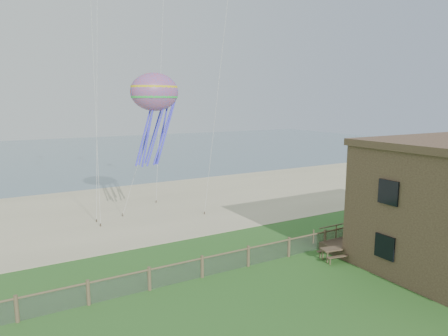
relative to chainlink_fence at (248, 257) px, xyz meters
The scene contains 7 objects.
ground 6.03m from the chainlink_fence, 90.00° to the right, with size 160.00×160.00×0.00m, color #2B6322.
sand_beach 16.01m from the chainlink_fence, 90.00° to the left, with size 72.00×20.00×0.02m, color tan.
ocean 60.00m from the chainlink_fence, 90.00° to the left, with size 160.00×68.00×0.02m, color slate.
chainlink_fence is the anchor object (origin of this frame).
motel_deck 13.04m from the chainlink_fence, ahead, with size 15.00×2.00×0.50m, color brown.
picnic_table 5.41m from the chainlink_fence, 19.36° to the right, with size 1.75×1.32×0.74m, color brown, non-canonical shape.
octopus_kite 13.42m from the chainlink_fence, 97.59° to the left, with size 3.64×2.57×7.50m, color #F93B27, non-canonical shape.
Camera 1 is at (-12.20, -12.39, 9.47)m, focal length 32.00 mm.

